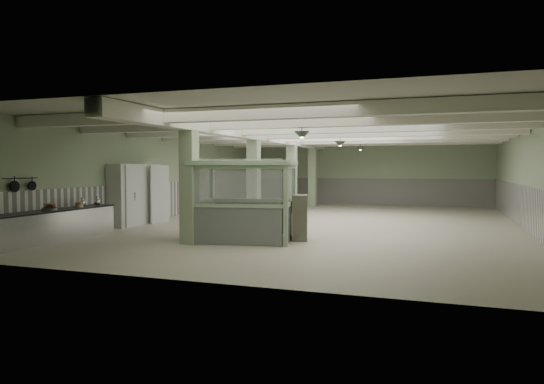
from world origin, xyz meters
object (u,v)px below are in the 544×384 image
(walkin_cooler, at_px, (136,193))
(guard_booth, at_px, (245,185))
(prep_counter, at_px, (49,226))
(filing_cabinet, at_px, (300,218))

(walkin_cooler, bearing_deg, guard_booth, -22.20)
(prep_counter, relative_size, walkin_cooler, 1.90)
(prep_counter, height_order, walkin_cooler, walkin_cooler)
(walkin_cooler, height_order, filing_cabinet, walkin_cooler)
(walkin_cooler, distance_m, guard_booth, 5.78)
(walkin_cooler, relative_size, guard_booth, 0.77)
(filing_cabinet, bearing_deg, walkin_cooler, 151.35)
(walkin_cooler, bearing_deg, prep_counter, -88.90)
(walkin_cooler, relative_size, filing_cabinet, 1.91)
(guard_booth, relative_size, filing_cabinet, 2.48)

